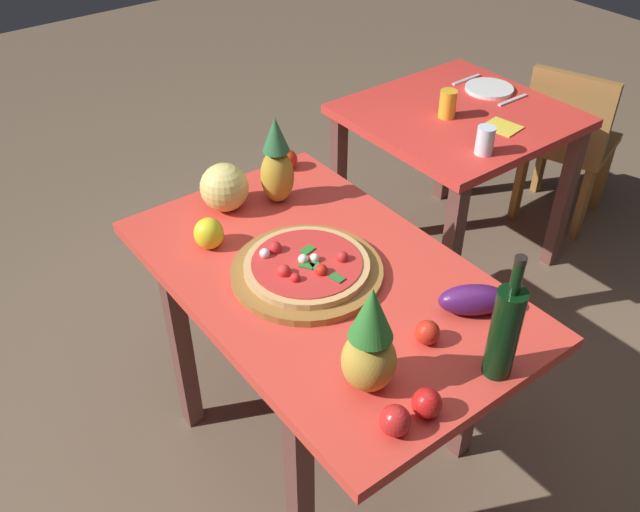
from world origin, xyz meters
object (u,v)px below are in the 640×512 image
Objects in this scene: drinking_glass_juice at (448,104)px; fork_utensil at (467,79)px; background_table at (456,137)px; dining_chair at (568,138)px; tomato_by_bottle at (427,332)px; tomato_at_corner at (395,421)px; pizza_board at (307,272)px; napkin_folded at (502,127)px; wine_bottle at (505,331)px; tomato_beside_pepper at (288,159)px; melon at (224,187)px; pizza at (306,265)px; drinking_glass_water at (485,140)px; dinner_plate at (489,89)px; display_table at (324,298)px; tomato_near_board at (427,403)px; eggplant at (473,300)px; pineapple_right at (370,344)px; pineapple_left at (277,165)px; bell_pepper at (209,233)px; knife_utensil at (513,100)px.

fork_utensil is at bearing 121.26° from drinking_glass_juice.
dining_chair reaches higher than background_table.
tomato_at_corner is (0.17, -0.27, 0.00)m from tomato_by_bottle.
pizza_board is 1.26m from napkin_folded.
pizza_board is 1.24× the size of wine_bottle.
melon is at bearing -74.11° from tomato_beside_pepper.
melon is 1.40× the size of drinking_glass_juice.
pizza is at bearing -67.18° from background_table.
background_table is 1.87× the size of pizza_board.
drinking_glass_water is (-0.79, 1.18, 0.02)m from tomato_at_corner.
dining_chair is at bearing 101.22° from drinking_glass_water.
dining_chair reaches higher than dinner_plate.
dining_chair is at bearing 47.36° from fork_utensil.
tomato_near_board is at bearing -12.41° from display_table.
tomato_at_corner is at bearing -16.85° from pizza_board.
dinner_plate is (-0.61, 1.42, 0.10)m from display_table.
pizza is 3.41× the size of drinking_glass_water.
tomato_by_bottle is 1.34m from napkin_folded.
background_table is 7.31× the size of drinking_glass_juice.
display_table is 6.51× the size of eggplant.
pineapple_right reaches higher than tomato_at_corner.
melon is 0.34m from tomato_beside_pepper.
display_table is at bearing -16.18° from pineapple_left.
wine_bottle reaches higher than tomato_by_bottle.
pineapple_left is 0.83m from eggplant.
background_table is 1.30m from pizza.
pizza is 0.63m from tomato_at_corner.
display_table is 1.49× the size of background_table.
pineapple_left is at bearing -83.65° from drinking_glass_juice.
display_table is 1.60m from fork_utensil.
fork_utensil is (-0.75, 1.42, 0.10)m from display_table.
bell_pepper is (0.19, -1.35, 0.17)m from background_table.
pineapple_right is at bearing -16.73° from pizza.
drinking_glass_water is at bearing -66.25° from napkin_folded.
eggplant is 1.46m from knife_utensil.
dinner_plate is at bearing 129.73° from drinking_glass_water.
background_table is at bearing 91.69° from melon.
drinking_glass_juice is at bearing 160.32° from drinking_glass_water.
wine_bottle is (0.58, 0.12, 0.24)m from display_table.
melon is 1.58× the size of bell_pepper.
tomato_at_corner is 2.10m from fork_utensil.
bell_pepper is 1.37× the size of tomato_at_corner.
drinking_glass_juice is (-0.04, 1.11, -0.02)m from melon.
drinking_glass_water is (0.17, -0.86, 0.34)m from dining_chair.
fork_utensil is (-0.35, -0.40, 0.29)m from dining_chair.
pineapple_right reaches higher than pizza.
eggplant is 2.66× the size of tomato_beside_pepper.
drinking_glass_water reaches higher than fork_utensil.
bell_pepper is 0.59× the size of knife_utensil.
pizza is at bearing -65.68° from drinking_glass_juice.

